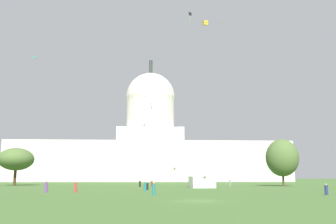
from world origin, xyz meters
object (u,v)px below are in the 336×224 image
Objects in this scene: person_teal_near_tree_west at (154,189)px; kite_violet_mid at (175,128)px; person_maroon_front_right at (152,183)px; capitol_building at (150,146)px; person_black_mid_center at (140,184)px; kite_black_high at (190,15)px; person_purple_edge_west at (46,187)px; kite_pink_low at (120,160)px; event_tent at (202,176)px; person_teal_back_center at (145,187)px; person_grey_near_tree_east at (230,183)px; kite_blue_low at (151,108)px; person_red_deep_crowd at (76,187)px; kite_turquoise_mid at (36,60)px; tree_east_mid at (282,158)px; tree_west_near at (16,159)px; person_black_near_tent at (147,186)px; kite_gold_mid at (205,23)px; kite_green_high at (145,98)px; kite_yellow_high at (223,23)px; person_navy_back_right at (326,190)px.

person_teal_near_tree_west is 0.96× the size of kite_violet_mid.
capitol_building is at bearing 132.38° from person_maroon_front_right.
kite_black_high is at bearing 79.06° from person_black_mid_center.
person_purple_edge_west is 1.08× the size of person_black_mid_center.
kite_violet_mid is 28.57m from kite_pink_low.
capitol_building reaches higher than person_purple_edge_west.
event_tent reaches higher than person_teal_back_center.
kite_black_high is (-7.25, 23.07, 57.13)m from person_grey_near_tree_east.
kite_blue_low is at bearing -85.43° from kite_black_high.
kite_turquoise_mid reaches higher than person_red_deep_crowd.
capitol_building is at bearing 110.41° from tree_east_mid.
tree_west_near reaches higher than person_black_near_tent.
person_teal_back_center is 0.98× the size of person_teal_near_tree_west.
kite_violet_mid is (-24.59, 54.55, 14.83)m from tree_east_mid.
kite_gold_mid is 0.89× the size of kite_turquoise_mid.
kite_green_high is 1.86× the size of kite_yellow_high.
person_purple_edge_west is at bearing -97.59° from capitol_building.
person_teal_near_tree_west is 122.20m from kite_green_high.
person_navy_back_right is 1.04× the size of kite_yellow_high.
person_red_deep_crowd is 0.42× the size of kite_pink_low.
person_purple_edge_west is 34.31m from person_black_mid_center.
kite_gold_mid reaches higher than event_tent.
person_grey_near_tree_east is (58.67, -10.10, -6.52)m from tree_west_near.
person_maroon_front_right is at bearing 109.91° from kite_green_high.
kite_yellow_high is at bearing -27.10° from person_navy_back_right.
kite_violet_mid is (10.01, 56.36, 21.48)m from person_maroon_front_right.
tree_east_mid is 61.65m from kite_violet_mid.
person_teal_near_tree_west is at bearing 54.70° from kite_violet_mid.
kite_green_high reaches higher than kite_blue_low.
tree_west_near is 6.40× the size of kite_violet_mid.
person_black_mid_center is 0.95× the size of person_red_deep_crowd.
person_purple_edge_west is at bearing -57.27° from person_teal_back_center.
kite_turquoise_mid is (9.93, -20.02, 23.04)m from tree_west_near.
person_navy_back_right is at bearing -39.81° from person_black_mid_center.
capitol_building reaches higher than kite_yellow_high.
kite_green_high is at bearing -78.90° from kite_violet_mid.
kite_blue_low is at bearing 104.30° from person_teal_near_tree_west.
person_purple_edge_west is 42.84m from kite_gold_mid.
person_black_near_tent is 0.83× the size of person_teal_near_tree_west.
person_teal_near_tree_west is at bearing -111.11° from event_tent.
tree_west_near is 73.62m from tree_east_mid.
tree_east_mid is 7.40× the size of person_black_mid_center.
person_red_deep_crowd is 0.65× the size of kite_green_high.
person_purple_edge_west is at bearing -144.49° from tree_east_mid.
person_maroon_front_right is 0.95× the size of person_red_deep_crowd.
person_teal_back_center is 34.26m from kite_gold_mid.
person_black_mid_center is at bearing 170.23° from person_grey_near_tree_east.
person_teal_near_tree_west is 1.21× the size of kite_yellow_high.
capitol_building is 31.18m from kite_green_high.
tree_west_near is 0.95× the size of tree_east_mid.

